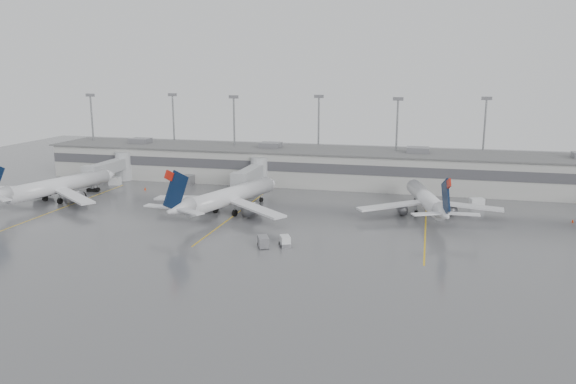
% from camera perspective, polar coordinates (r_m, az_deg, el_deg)
% --- Properties ---
extents(ground, '(260.00, 260.00, 0.00)m').
position_cam_1_polar(ground, '(79.38, 0.79, -7.41)').
color(ground, '#565659').
rests_on(ground, ground).
extents(terminal, '(152.00, 17.00, 9.45)m').
position_cam_1_polar(terminal, '(133.75, 6.51, 2.52)').
color(terminal, '#A6A6A1').
rests_on(terminal, ground).
extents(light_masts, '(142.40, 8.00, 20.60)m').
position_cam_1_polar(light_masts, '(138.33, 6.92, 6.12)').
color(light_masts, gray).
rests_on(light_masts, ground).
extents(jet_bridge_left, '(4.00, 17.20, 7.00)m').
position_cam_1_polar(jet_bridge_left, '(140.81, -17.22, 2.41)').
color(jet_bridge_left, '#9FA1A4').
rests_on(jet_bridge_left, ground).
extents(jet_bridge_right, '(4.00, 17.20, 7.00)m').
position_cam_1_polar(jet_bridge_right, '(126.37, -3.49, 1.86)').
color(jet_bridge_right, '#9FA1A4').
rests_on(jet_bridge_right, ground).
extents(stand_markings, '(105.25, 40.00, 0.01)m').
position_cam_1_polar(stand_markings, '(101.82, 3.90, -2.95)').
color(stand_markings, '#EBB40D').
rests_on(stand_markings, ground).
extents(jet_far_left, '(28.41, 32.29, 10.70)m').
position_cam_1_polar(jet_far_left, '(125.06, -22.70, 0.55)').
color(jet_far_left, silver).
rests_on(jet_far_left, ground).
extents(jet_mid_left, '(28.44, 32.40, 10.83)m').
position_cam_1_polar(jet_mid_left, '(106.42, -6.26, -0.46)').
color(jet_mid_left, silver).
rests_on(jet_mid_left, ground).
extents(jet_mid_right, '(26.36, 29.89, 9.82)m').
position_cam_1_polar(jet_mid_right, '(107.93, 13.98, -0.75)').
color(jet_mid_right, silver).
rests_on(jet_mid_right, ground).
extents(baggage_tug, '(2.52, 3.01, 1.66)m').
position_cam_1_polar(baggage_tug, '(87.16, -0.29, -5.13)').
color(baggage_tug, white).
rests_on(baggage_tug, ground).
extents(baggage_cart, '(2.49, 3.04, 1.70)m').
position_cam_1_polar(baggage_cart, '(86.80, -2.54, -5.05)').
color(baggage_cart, slate).
rests_on(baggage_cart, ground).
extents(gse_uld_a, '(2.82, 2.05, 1.86)m').
position_cam_1_polar(gse_uld_a, '(139.33, -17.17, 1.08)').
color(gse_uld_a, white).
rests_on(gse_uld_a, ground).
extents(gse_uld_b, '(2.91, 2.27, 1.83)m').
position_cam_1_polar(gse_uld_b, '(124.86, -3.36, 0.35)').
color(gse_uld_b, white).
rests_on(gse_uld_b, ground).
extents(gse_uld_c, '(3.05, 2.47, 1.87)m').
position_cam_1_polar(gse_uld_c, '(117.30, 18.63, -1.06)').
color(gse_uld_c, white).
rests_on(gse_uld_c, ground).
extents(gse_loader, '(2.26, 3.59, 2.23)m').
position_cam_1_polar(gse_loader, '(135.61, -10.08, 1.23)').
color(gse_loader, slate).
rests_on(gse_loader, ground).
extents(cone_a, '(0.45, 0.45, 0.72)m').
position_cam_1_polar(cone_a, '(131.55, -14.31, 0.35)').
color(cone_a, '#EB3404').
rests_on(cone_a, ground).
extents(cone_b, '(0.41, 0.41, 0.65)m').
position_cam_1_polar(cone_b, '(115.92, -5.50, -0.93)').
color(cone_b, '#EB3404').
rests_on(cone_b, ground).
extents(cone_c, '(0.41, 0.41, 0.66)m').
position_cam_1_polar(cone_c, '(116.44, 15.45, -1.26)').
color(cone_c, '#EB3404').
rests_on(cone_c, ground).
extents(cone_d, '(0.38, 0.38, 0.61)m').
position_cam_1_polar(cone_d, '(112.80, 26.95, -2.62)').
color(cone_d, '#EB3404').
rests_on(cone_d, ground).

